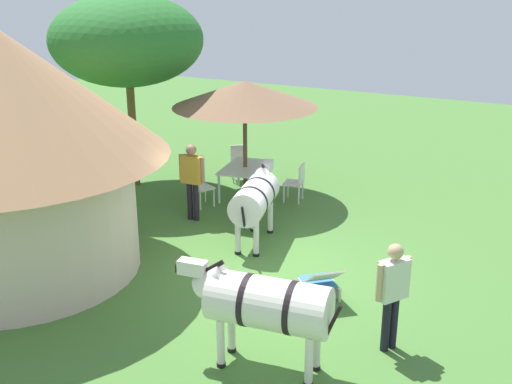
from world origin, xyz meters
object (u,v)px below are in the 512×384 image
standing_watcher (393,287)px  zebra_nearest_camera (255,198)px  patio_dining_table (245,170)px  striped_lounge_chair (320,283)px  zebra_by_umbrella (265,304)px  patio_chair_west_end (239,160)px  acacia_tree_behind_hut (127,40)px  patio_chair_east_end (199,185)px  guest_beside_umbrella (192,175)px  patio_chair_near_hut (297,180)px  shade_umbrella (245,94)px  thatched_hut (5,138)px

standing_watcher → zebra_nearest_camera: standing_watcher is taller
patio_dining_table → striped_lounge_chair: 5.17m
striped_lounge_chair → zebra_by_umbrella: size_ratio=0.41×
patio_chair_west_end → zebra_by_umbrella: zebra_by_umbrella is taller
acacia_tree_behind_hut → patio_chair_east_end: bearing=-105.5°
patio_chair_west_end → striped_lounge_chair: size_ratio=0.95×
patio_chair_east_end → patio_chair_west_end: bearing=121.1°
patio_chair_east_end → acacia_tree_behind_hut: bearing=-168.4°
patio_chair_west_end → standing_watcher: bearing=98.9°
patio_chair_west_end → guest_beside_umbrella: guest_beside_umbrella is taller
guest_beside_umbrella → striped_lounge_chair: (-1.95, -3.75, -0.77)m
patio_chair_near_hut → shade_umbrella: bearing=90.0°
patio_chair_west_end → guest_beside_umbrella: 3.00m
zebra_nearest_camera → acacia_tree_behind_hut: (1.82, 4.38, 2.66)m
patio_chair_west_end → striped_lounge_chair: 6.43m
patio_chair_near_hut → acacia_tree_behind_hut: 5.23m
shade_umbrella → patio_chair_near_hut: size_ratio=3.75×
zebra_by_umbrella → acacia_tree_behind_hut: acacia_tree_behind_hut is taller
patio_dining_table → zebra_nearest_camera: size_ratio=0.74×
shade_umbrella → acacia_tree_behind_hut: acacia_tree_behind_hut is taller
patio_chair_west_end → standing_watcher: 8.12m
striped_lounge_chair → acacia_tree_behind_hut: acacia_tree_behind_hut is taller
thatched_hut → guest_beside_umbrella: thatched_hut is taller
patio_chair_west_end → zebra_by_umbrella: (-7.04, -4.25, 0.46)m
zebra_by_umbrella → shade_umbrella: bearing=23.3°
standing_watcher → acacia_tree_behind_hut: bearing=93.2°
shade_umbrella → striped_lounge_chair: shade_umbrella is taller
striped_lounge_chair → zebra_nearest_camera: 2.59m
thatched_hut → zebra_by_umbrella: size_ratio=2.40×
thatched_hut → patio_chair_near_hut: size_ratio=6.17×
patio_chair_near_hut → zebra_nearest_camera: size_ratio=0.41×
patio_dining_table → patio_chair_near_hut: 1.29m
acacia_tree_behind_hut → patio_chair_west_end: bearing=-54.7°
striped_lounge_chair → patio_chair_west_end: bearing=89.2°
shade_umbrella → patio_dining_table: bearing=-90.0°
patio_chair_west_end → guest_beside_umbrella: size_ratio=0.53×
thatched_hut → patio_dining_table: bearing=-17.9°
shade_umbrella → standing_watcher: size_ratio=2.05×
shade_umbrella → standing_watcher: bearing=-134.4°
zebra_nearest_camera → zebra_by_umbrella: 4.21m
patio_chair_east_end → striped_lounge_chair: (-2.69, -4.04, -0.26)m
patio_chair_near_hut → acacia_tree_behind_hut: acacia_tree_behind_hut is taller
standing_watcher → zebra_by_umbrella: 1.83m
patio_chair_west_end → acacia_tree_behind_hut: size_ratio=0.19×
thatched_hut → patio_chair_west_end: size_ratio=6.17×
patio_chair_east_end → patio_chair_near_hut: bearing=63.5°
patio_chair_near_hut → striped_lounge_chair: 4.61m
zebra_nearest_camera → thatched_hut: bearing=-149.3°
guest_beside_umbrella → acacia_tree_behind_hut: 3.93m
guest_beside_umbrella → patio_chair_east_end: bearing=-71.5°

